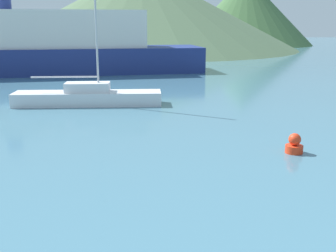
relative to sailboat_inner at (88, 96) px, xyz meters
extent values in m
cube|color=silver|center=(0.00, 0.00, -0.13)|extent=(8.93, 3.54, 0.80)
cube|color=silver|center=(0.00, 0.00, 0.55)|extent=(2.82, 1.76, 0.56)
cylinder|color=#BCBCC1|center=(0.64, -0.13, 4.33)|extent=(0.12, 0.12, 8.12)
cylinder|color=#BCBCC1|center=(-1.29, 0.27, 1.17)|extent=(3.87, 0.90, 0.10)
cube|color=navy|center=(-6.08, 17.52, 0.70)|extent=(37.58, 8.80, 2.44)
cube|color=silver|center=(-6.08, 17.52, 3.67)|extent=(26.37, 7.07, 3.50)
cylinder|color=navy|center=(-6.08, 17.52, 6.22)|extent=(1.52, 1.52, 1.60)
cylinder|color=red|center=(6.81, -11.73, -0.37)|extent=(0.67, 0.67, 0.30)
sphere|color=red|center=(6.81, -11.73, 0.01)|extent=(0.47, 0.47, 0.47)
cone|color=#4C6647|center=(14.08, 52.25, 6.61)|extent=(55.93, 55.93, 14.27)
cone|color=#3D6038|center=(38.61, 60.84, 6.61)|extent=(28.68, 28.68, 14.27)
camera|label=1|loc=(-1.82, -25.30, 4.35)|focal=45.00mm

